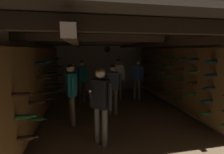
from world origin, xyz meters
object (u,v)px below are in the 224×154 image
Objects in this scene: person_host_center at (113,85)px; person_guest_near_left at (100,99)px; person_guest_far_left at (82,78)px; person_guest_far_right at (137,76)px; person_guest_mid_left at (71,89)px; person_guest_rear_center at (118,76)px; display_bottle at (106,80)px; wine_crate_stack at (109,90)px.

person_guest_near_left is at bearing -110.10° from person_host_center.
person_guest_far_right is at bearing -0.02° from person_guest_far_left.
person_guest_mid_left is 0.99× the size of person_guest_rear_center.
person_host_center is 0.97× the size of person_guest_far_left.
person_guest_far_left is (-1.01, -0.59, 0.24)m from display_bottle.
display_bottle is at bearing 61.10° from person_guest_mid_left.
person_guest_near_left reaches higher than person_guest_far_right.
person_guest_rear_center is 1.03× the size of person_guest_far_right.
person_guest_near_left is at bearing -83.09° from person_guest_far_left.
person_guest_far_right is 2.19m from person_guest_far_left.
person_guest_mid_left is 0.99× the size of person_guest_near_left.
person_guest_far_right is at bearing -27.03° from wine_crate_stack.
person_guest_far_right is (2.48, 1.78, -0.02)m from person_guest_mid_left.
display_bottle is 0.22× the size of person_guest_far_left.
wine_crate_stack is 1.71× the size of display_bottle.
display_bottle reaches higher than wine_crate_stack.
person_guest_rear_center is (0.39, -0.59, 0.27)m from display_bottle.
person_host_center is at bearing -96.09° from wine_crate_stack.
person_guest_rear_center is at bearing -62.12° from wine_crate_stack.
wine_crate_stack is 1.38m from person_guest_far_right.
person_guest_far_left is at bearing 124.07° from person_host_center.
wine_crate_stack is 1.41m from person_guest_far_left.
person_guest_far_right reaches higher than person_host_center.
person_guest_far_left is (-1.40, 0.00, -0.03)m from person_guest_rear_center.
wine_crate_stack is 2.80m from person_guest_mid_left.
person_guest_near_left is at bearing -102.55° from wine_crate_stack.
person_guest_near_left is (-0.56, -1.53, 0.07)m from person_host_center.
person_host_center reaches higher than display_bottle.
person_guest_mid_left is at bearing -118.90° from display_bottle.
person_guest_far_left is at bearing 80.67° from person_guest_mid_left.
person_guest_far_left is at bearing 96.91° from person_guest_near_left.
person_guest_rear_center is at bearing -56.70° from display_bottle.
person_host_center is at bearing 19.87° from person_guest_mid_left.
person_host_center is at bearing -93.11° from display_bottle.
person_host_center is 1.28m from person_guest_mid_left.
person_guest_near_left reaches higher than person_guest_mid_left.
person_guest_near_left reaches higher than person_host_center.
person_guest_far_left is (-0.35, 2.88, -0.03)m from person_guest_near_left.
person_guest_far_left reaches higher than wine_crate_stack.
display_bottle is (-0.10, 0.04, 0.44)m from wine_crate_stack.
person_guest_mid_left is at bearing -99.33° from person_guest_far_left.
display_bottle is at bearing 157.24° from wine_crate_stack.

